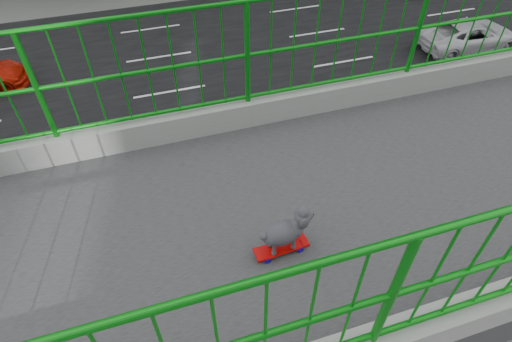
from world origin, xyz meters
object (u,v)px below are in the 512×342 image
object	(u,v)px
skateboard	(281,248)
car_2	(469,35)
car_0	(290,179)
poodle	(285,231)

from	to	relation	value
skateboard	car_2	bearing A→B (deg)	128.17
car_0	car_2	world-z (taller)	car_0
skateboard	car_2	xyz separation A→B (m)	(-12.79, 14.37, -6.38)
car_2	skateboard	bearing A→B (deg)	131.66
poodle	car_2	world-z (taller)	poodle
skateboard	car_0	distance (m)	9.40
skateboard	car_0	bearing A→B (deg)	152.11
car_0	car_2	distance (m)	13.14
poodle	skateboard	bearing A→B (deg)	-90.00
skateboard	poodle	world-z (taller)	poodle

